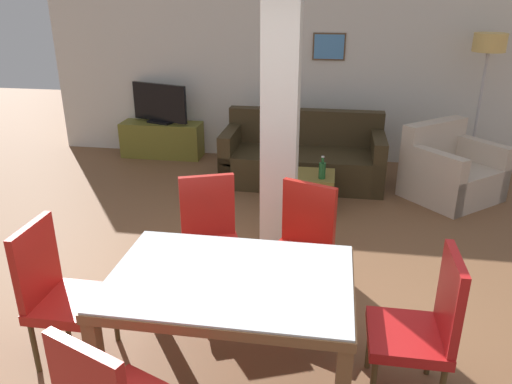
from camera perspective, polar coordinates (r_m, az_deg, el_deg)
name	(u,v)px	position (r m, az deg, el deg)	size (l,w,h in m)	color
ground_plane	(233,372)	(3.47, -2.70, -19.85)	(18.00, 18.00, 0.00)	brown
back_wall	(297,64)	(7.19, 4.71, 14.34)	(7.20, 0.09, 2.70)	silver
divider_pillar	(281,109)	(4.42, 2.84, 9.44)	(0.32, 0.34, 2.70)	silver
dining_table	(231,297)	(3.11, -2.89, -11.86)	(1.47, 1.00, 0.73)	brown
dining_chair_head_right	(424,324)	(3.15, 18.61, -14.07)	(0.46, 0.46, 0.97)	#B2191A
dining_chair_head_left	(58,289)	(3.54, -21.69, -10.26)	(0.46, 0.46, 0.97)	#B51D18
dining_chair_far_right	(301,243)	(3.85, 5.13, -5.83)	(0.60, 0.60, 0.97)	#B21C15
dining_chair_far_left	(210,234)	(3.99, -5.26, -4.79)	(0.60, 0.60, 0.97)	#B3221C
sofa	(303,159)	(6.45, 5.35, 3.76)	(2.01, 0.90, 0.87)	#342917
armchair	(450,173)	(6.34, 21.27, 2.00)	(1.27, 1.26, 0.87)	beige
coffee_table	(306,191)	(5.63, 5.74, 0.11)	(0.61, 0.47, 0.42)	olive
bottle	(322,170)	(5.41, 7.58, 2.52)	(0.08, 0.08, 0.25)	#194C23
tv_stand	(162,140)	(7.56, -10.67, 5.91)	(1.18, 0.40, 0.51)	olive
tv_screen	(160,104)	(7.43, -10.96, 9.84)	(0.88, 0.33, 0.57)	black
floor_lamp	(488,56)	(6.95, 24.95, 13.92)	(0.39, 0.39, 1.83)	#B7B7BC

